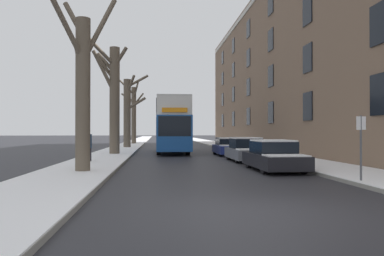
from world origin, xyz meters
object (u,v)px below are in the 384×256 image
at_px(bare_tree_left_0, 83,86).
at_px(parked_car_1, 246,150).
at_px(bare_tree_left_1, 113,95).
at_px(street_sign_post, 361,145).
at_px(parked_car_0, 274,156).
at_px(pedestrian_left_sidewalk, 88,145).
at_px(bare_tree_left_3, 133,112).
at_px(parked_car_2, 228,147).
at_px(bare_tree_left_2, 128,111).
at_px(double_decker_bus, 172,123).

height_order(bare_tree_left_0, parked_car_1, bare_tree_left_0).
height_order(bare_tree_left_1, street_sign_post, bare_tree_left_1).
xyz_separation_m(bare_tree_left_0, parked_car_0, (8.26, 0.80, -2.96)).
distance_m(parked_car_0, pedestrian_left_sidewalk, 9.87).
bearing_deg(bare_tree_left_3, street_sign_post, -75.87).
bearing_deg(parked_car_2, bare_tree_left_1, 178.40).
xyz_separation_m(bare_tree_left_0, bare_tree_left_2, (0.05, 23.18, 0.23)).
bearing_deg(bare_tree_left_0, street_sign_post, -22.34).
height_order(bare_tree_left_3, double_decker_bus, bare_tree_left_3).
relative_size(bare_tree_left_3, street_sign_post, 3.79).
distance_m(parked_car_0, parked_car_1, 5.25).
xyz_separation_m(bare_tree_left_0, parked_car_1, (8.26, 6.05, -2.95)).
height_order(bare_tree_left_2, parked_car_1, bare_tree_left_2).
distance_m(bare_tree_left_1, bare_tree_left_3, 23.09).
xyz_separation_m(pedestrian_left_sidewalk, street_sign_post, (10.35, -8.93, 0.30)).
relative_size(bare_tree_left_1, parked_car_0, 1.91).
bearing_deg(parked_car_0, parked_car_2, 90.00).
distance_m(bare_tree_left_1, bare_tree_left_2, 11.26).
bearing_deg(bare_tree_left_3, bare_tree_left_0, -89.75).
bearing_deg(pedestrian_left_sidewalk, parked_car_0, -27.44).
relative_size(bare_tree_left_1, bare_tree_left_3, 0.97).
bearing_deg(parked_car_0, street_sign_post, -73.66).
height_order(pedestrian_left_sidewalk, street_sign_post, street_sign_post).
xyz_separation_m(parked_car_1, pedestrian_left_sidewalk, (-8.95, -1.09, 0.37)).
relative_size(bare_tree_left_1, bare_tree_left_2, 1.09).
bearing_deg(parked_car_0, bare_tree_left_1, 127.08).
distance_m(bare_tree_left_3, parked_car_1, 30.40).
bearing_deg(bare_tree_left_1, parked_car_0, -52.92).
xyz_separation_m(parked_car_0, parked_car_2, (-0.00, 10.90, -0.02)).
distance_m(parked_car_1, street_sign_post, 10.14).
bearing_deg(parked_car_2, bare_tree_left_2, 125.59).
xyz_separation_m(bare_tree_left_1, bare_tree_left_3, (0.00, 23.09, -0.03)).
bearing_deg(double_decker_bus, parked_car_2, -43.41).
bearing_deg(parked_car_2, pedestrian_left_sidewalk, -143.01).
height_order(bare_tree_left_3, parked_car_2, bare_tree_left_3).
relative_size(bare_tree_left_2, bare_tree_left_3, 0.89).
height_order(bare_tree_left_2, double_decker_bus, bare_tree_left_2).
relative_size(bare_tree_left_1, parked_car_1, 2.04).
relative_size(bare_tree_left_0, bare_tree_left_1, 0.90).
distance_m(parked_car_2, street_sign_post, 15.75).
bearing_deg(bare_tree_left_0, bare_tree_left_2, 89.88).
bearing_deg(double_decker_bus, bare_tree_left_1, -140.88).
bearing_deg(parked_car_2, parked_car_1, -90.00).
height_order(double_decker_bus, parked_car_2, double_decker_bus).
distance_m(bare_tree_left_2, parked_car_2, 14.48).
xyz_separation_m(bare_tree_left_2, pedestrian_left_sidewalk, (-0.73, -18.22, -2.81)).
relative_size(parked_car_0, pedestrian_left_sidewalk, 2.38).
xyz_separation_m(bare_tree_left_1, pedestrian_left_sidewalk, (-0.53, -6.97, -3.38)).
bearing_deg(parked_car_1, bare_tree_left_1, 145.02).
bearing_deg(parked_car_0, pedestrian_left_sidewalk, 155.07).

